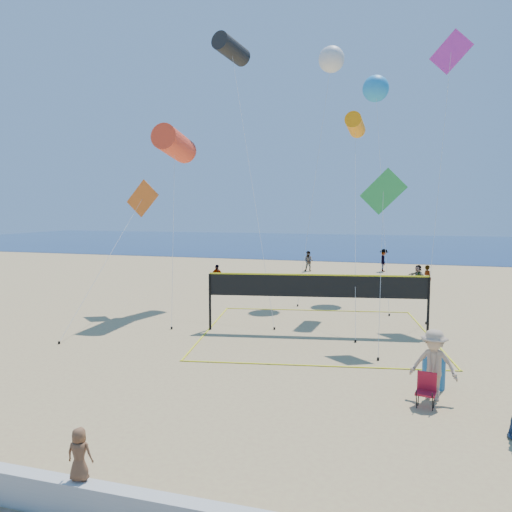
# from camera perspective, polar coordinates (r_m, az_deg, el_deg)

# --- Properties ---
(ground) EXTENTS (120.00, 120.00, 0.00)m
(ground) POSITION_cam_1_polar(r_m,az_deg,el_deg) (11.49, -7.05, -20.18)
(ground) COLOR tan
(ground) RESTS_ON ground
(ocean) EXTENTS (140.00, 50.00, 0.03)m
(ocean) POSITION_cam_1_polar(r_m,az_deg,el_deg) (71.76, 13.37, 1.34)
(ocean) COLOR navy
(ocean) RESTS_ON ground
(seawall) EXTENTS (32.00, 0.30, 0.60)m
(seawall) POSITION_cam_1_polar(r_m,az_deg,el_deg) (9.03, -15.65, -25.88)
(seawall) COLOR beige
(seawall) RESTS_ON ground
(toddler) EXTENTS (0.46, 0.34, 0.86)m
(toddler) POSITION_cam_1_polar(r_m,az_deg,el_deg) (9.08, -19.53, -20.55)
(toddler) COLOR brown
(toddler) RESTS_ON seawall
(bystander_b) EXTENTS (1.31, 0.91, 1.85)m
(bystander_b) POSITION_cam_1_polar(r_m,az_deg,el_deg) (14.01, 19.65, -11.62)
(bystander_b) COLOR tan
(bystander_b) RESTS_ON ground
(far_person_0) EXTENTS (0.80, 0.92, 1.49)m
(far_person_0) POSITION_cam_1_polar(r_m,az_deg,el_deg) (31.20, -4.50, -2.35)
(far_person_0) COLOR gray
(far_person_0) RESTS_ON ground
(far_person_1) EXTENTS (1.21, 1.29, 1.45)m
(far_person_1) POSITION_cam_1_polar(r_m,az_deg,el_deg) (32.92, 18.02, -2.22)
(far_person_1) COLOR gray
(far_person_1) RESTS_ON ground
(far_person_2) EXTENTS (0.65, 0.70, 1.60)m
(far_person_2) POSITION_cam_1_polar(r_m,az_deg,el_deg) (31.55, 19.00, -2.44)
(far_person_2) COLOR gray
(far_person_2) RESTS_ON ground
(far_person_3) EXTENTS (0.82, 0.65, 1.61)m
(far_person_3) POSITION_cam_1_polar(r_m,az_deg,el_deg) (39.74, 6.04, -0.60)
(far_person_3) COLOR gray
(far_person_3) RESTS_ON ground
(far_person_4) EXTENTS (0.73, 1.19, 1.79)m
(far_person_4) POSITION_cam_1_polar(r_m,az_deg,el_deg) (40.59, 14.40, -0.48)
(far_person_4) COLOR gray
(far_person_4) RESTS_ON ground
(camp_chair) EXTENTS (0.53, 0.64, 0.97)m
(camp_chair) POSITION_cam_1_polar(r_m,az_deg,el_deg) (13.58, 18.88, -14.11)
(camp_chair) COLOR #A51226
(camp_chair) RESTS_ON ground
(trash_barrel) EXTENTS (0.74, 0.74, 0.93)m
(trash_barrel) POSITION_cam_1_polar(r_m,az_deg,el_deg) (15.00, 19.64, -12.33)
(trash_barrel) COLOR #165695
(trash_barrel) RESTS_ON ground
(volleyball_net) EXTENTS (10.27, 10.15, 2.37)m
(volleyball_net) POSITION_cam_1_polar(r_m,az_deg,el_deg) (20.07, 6.94, -4.19)
(volleyball_net) COLOR black
(volleyball_net) RESTS_ON ground
(kite_0) EXTENTS (2.31, 5.28, 8.83)m
(kite_0) POSITION_cam_1_polar(r_m,az_deg,el_deg) (24.71, -9.28, 12.50)
(kite_0) COLOR #F23E21
(kite_0) RESTS_ON ground
(kite_1) EXTENTS (5.34, 8.91, 14.47)m
(kite_1) POSITION_cam_1_polar(r_m,az_deg,el_deg) (29.98, -2.84, 22.52)
(kite_1) COLOR black
(kite_1) RESTS_ON ground
(kite_2) EXTENTS (1.27, 7.49, 9.52)m
(kite_2) POSITION_cam_1_polar(r_m,az_deg,el_deg) (25.38, 11.28, 14.46)
(kite_2) COLOR orange
(kite_2) RESTS_ON ground
(kite_3) EXTENTS (1.87, 6.94, 6.38)m
(kite_3) POSITION_cam_1_polar(r_m,az_deg,el_deg) (24.84, -13.12, 5.92)
(kite_3) COLOR #D35E1E
(kite_3) RESTS_ON ground
(kite_4) EXTENTS (1.73, 2.76, 6.45)m
(kite_4) POSITION_cam_1_polar(r_m,az_deg,el_deg) (18.90, 14.33, 6.49)
(kite_4) COLOR green
(kite_4) RESTS_ON ground
(kite_5) EXTENTS (1.94, 3.81, 13.28)m
(kite_5) POSITION_cam_1_polar(r_m,az_deg,el_deg) (26.58, 21.30, 19.86)
(kite_5) COLOR #BD2DAF
(kite_5) RESTS_ON ground
(kite_6) EXTENTS (1.91, 5.62, 14.14)m
(kite_6) POSITION_cam_1_polar(r_m,az_deg,el_deg) (30.69, 8.61, 21.32)
(kite_6) COLOR silver
(kite_6) RESTS_ON ground
(kite_7) EXTENTS (2.33, 8.09, 12.71)m
(kite_7) POSITION_cam_1_polar(r_m,az_deg,el_deg) (31.47, 13.52, 18.10)
(kite_7) COLOR #2290DD
(kite_7) RESTS_ON ground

